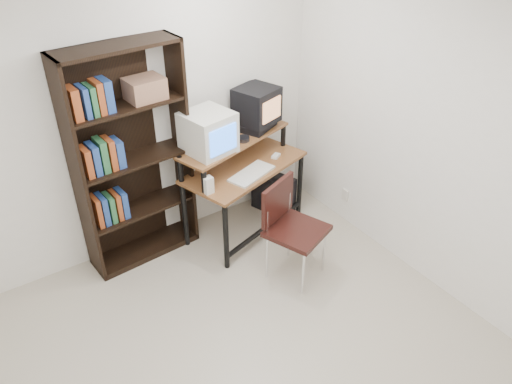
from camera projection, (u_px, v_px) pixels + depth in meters
ceiling at (237, 14)px, 2.14m from camera, size 4.00×4.00×0.01m
back_wall at (115, 123)px, 4.23m from camera, size 4.00×0.01×2.60m
right_wall at (463, 154)px, 3.79m from camera, size 0.01×4.00×2.60m
computer_desk at (243, 169)px, 4.80m from camera, size 1.34×0.93×0.98m
crt_monitor at (208, 133)px, 4.40m from camera, size 0.47×0.47×0.38m
vcr at (257, 125)px, 4.87m from camera, size 0.44×0.39×0.08m
crt_tv at (257, 105)px, 4.76m from camera, size 0.45×0.45×0.34m
cd_spindle at (243, 139)px, 4.65m from camera, size 0.13×0.13×0.05m
keyboard at (252, 174)px, 4.62m from camera, size 0.51×0.35×0.03m
mousepad at (275, 157)px, 4.92m from camera, size 0.23×0.20×0.01m
mouse at (276, 156)px, 4.90m from camera, size 0.12×0.10×0.03m
desk_speaker at (208, 186)px, 4.33m from camera, size 0.09×0.08×0.17m
pc_tower at (274, 193)px, 5.32m from camera, size 0.33×0.49×0.42m
school_chair at (290, 221)px, 4.30m from camera, size 0.59×0.59×0.92m
bookshelf at (130, 157)px, 4.31m from camera, size 1.03×0.41×2.01m
wall_outlet at (345, 195)px, 5.13m from camera, size 0.02×0.08×0.12m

